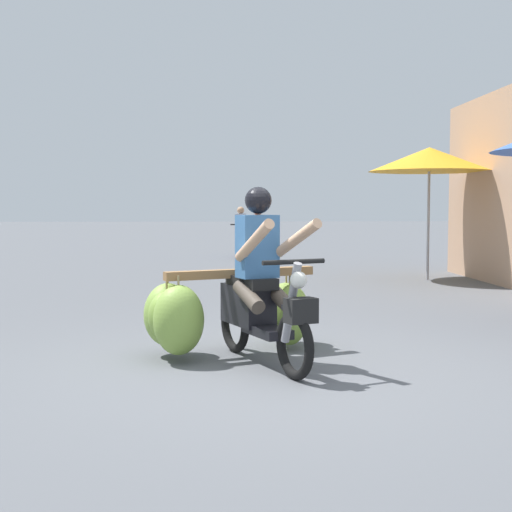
# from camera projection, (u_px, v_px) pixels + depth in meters

# --- Properties ---
(ground_plane) EXTENTS (120.00, 120.00, 0.00)m
(ground_plane) POSITION_uv_depth(u_px,v_px,m) (274.00, 373.00, 5.94)
(ground_plane) COLOR #56595E
(motorbike_main_loaded) EXTENTS (1.79, 2.04, 1.58)m
(motorbike_main_loaded) POSITION_uv_depth(u_px,v_px,m) (233.00, 306.00, 6.56)
(motorbike_main_loaded) COLOR black
(motorbike_main_loaded) RESTS_ON ground
(motorbike_distant_ahead_left) EXTENTS (0.50, 1.62, 1.40)m
(motorbike_distant_ahead_left) POSITION_uv_depth(u_px,v_px,m) (258.00, 243.00, 16.39)
(motorbike_distant_ahead_left) COLOR black
(motorbike_distant_ahead_left) RESTS_ON ground
(motorbike_distant_ahead_right) EXTENTS (0.50, 1.62, 1.40)m
(motorbike_distant_ahead_right) POSITION_uv_depth(u_px,v_px,m) (241.00, 237.00, 19.54)
(motorbike_distant_ahead_right) COLOR black
(motorbike_distant_ahead_right) RESTS_ON ground
(market_umbrella_near_shop) EXTENTS (2.30, 2.30, 2.52)m
(market_umbrella_near_shop) POSITION_uv_depth(u_px,v_px,m) (429.00, 159.00, 13.35)
(market_umbrella_near_shop) COLOR #99999E
(market_umbrella_near_shop) RESTS_ON ground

